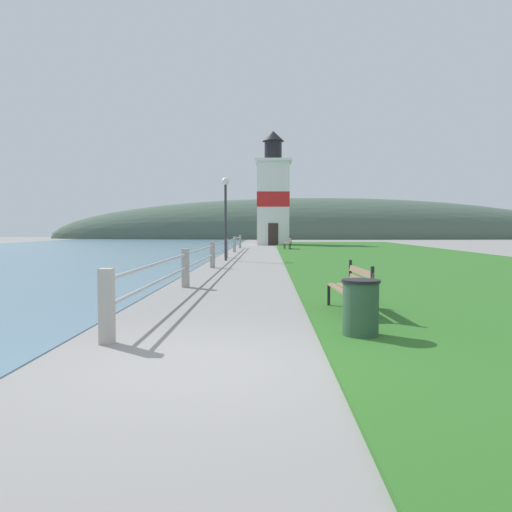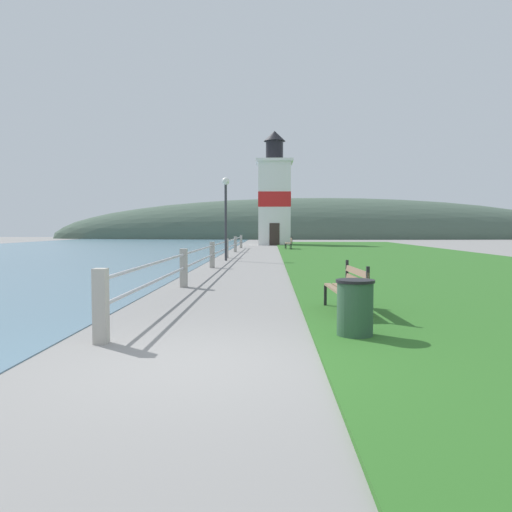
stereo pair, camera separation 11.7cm
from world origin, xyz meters
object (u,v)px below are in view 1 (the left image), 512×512
Objects in this scene: park_bench_midway at (288,242)px; trash_bin at (361,309)px; lamp_post at (226,203)px; park_bench_near at (352,286)px; lighthouse at (273,197)px.

park_bench_midway is 29.00m from trash_bin.
lamp_post reaches higher than trash_bin.
park_bench_near is 37.59m from lighthouse.
park_bench_near and park_bench_midway have the same top height.
trash_bin is 0.21× the size of lamp_post.
lighthouse reaches higher than trash_bin.
lighthouse is 12.44× the size of trash_bin.
trash_bin is (0.82, -39.28, -4.04)m from lighthouse.
lighthouse is at bearing -84.70° from park_bench_midway.
lighthouse is 2.64× the size of lamp_post.
trash_bin is at bearing 89.34° from park_bench_midway.
lighthouse is (-1.03, 37.37, 3.92)m from park_bench_near.
park_bench_near is 0.16× the size of lighthouse.
park_bench_midway is 0.18× the size of lighthouse.
lighthouse is at bearing 91.20° from trash_bin.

